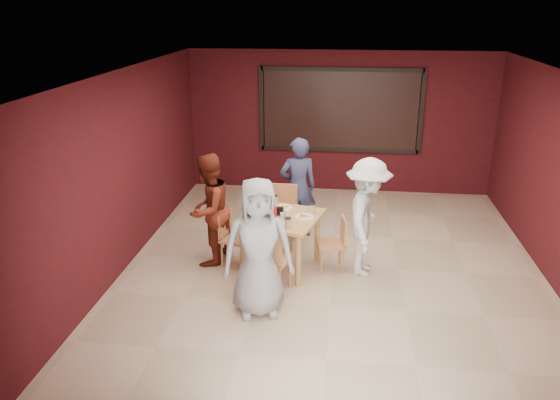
# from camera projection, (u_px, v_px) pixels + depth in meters

# --- Properties ---
(floor) EXTENTS (7.00, 7.00, 0.00)m
(floor) POSITION_uv_depth(u_px,v_px,m) (332.00, 266.00, 8.03)
(floor) COLOR #C7AC8A
(floor) RESTS_ON ground
(window_blinds) EXTENTS (3.00, 0.02, 1.50)m
(window_blinds) POSITION_uv_depth(u_px,v_px,m) (340.00, 111.00, 10.68)
(window_blinds) COLOR black
(dining_table) EXTENTS (1.26, 1.26, 0.97)m
(dining_table) POSITION_uv_depth(u_px,v_px,m) (281.00, 223.00, 7.74)
(dining_table) COLOR tan
(dining_table) RESTS_ON floor
(chair_front) EXTENTS (0.56, 0.56, 0.95)m
(chair_front) POSITION_uv_depth(u_px,v_px,m) (269.00, 257.00, 7.11)
(chair_front) COLOR #CB774E
(chair_front) RESTS_ON floor
(chair_back) EXTENTS (0.47, 0.47, 0.97)m
(chair_back) POSITION_uv_depth(u_px,v_px,m) (282.00, 212.00, 8.61)
(chair_back) COLOR #CB774E
(chair_back) RESTS_ON floor
(chair_left) EXTENTS (0.47, 0.47, 0.80)m
(chair_left) POSITION_uv_depth(u_px,v_px,m) (232.00, 235.00, 7.99)
(chair_left) COLOR #CB774E
(chair_left) RESTS_ON floor
(chair_right) EXTENTS (0.44, 0.44, 0.79)m
(chair_right) POSITION_uv_depth(u_px,v_px,m) (336.00, 240.00, 7.81)
(chair_right) COLOR #CB774E
(chair_right) RESTS_ON floor
(diner_front) EXTENTS (0.97, 0.75, 1.76)m
(diner_front) POSITION_uv_depth(u_px,v_px,m) (258.00, 248.00, 6.58)
(diner_front) COLOR #A1A1A1
(diner_front) RESTS_ON floor
(diner_back) EXTENTS (0.69, 0.54, 1.66)m
(diner_back) POSITION_uv_depth(u_px,v_px,m) (298.00, 187.00, 8.84)
(diner_back) COLOR #33375B
(diner_back) RESTS_ON floor
(diner_left) EXTENTS (0.84, 0.96, 1.66)m
(diner_left) POSITION_uv_depth(u_px,v_px,m) (208.00, 210.00, 7.90)
(diner_left) COLOR maroon
(diner_left) RESTS_ON floor
(diner_right) EXTENTS (0.76, 1.16, 1.69)m
(diner_right) POSITION_uv_depth(u_px,v_px,m) (367.00, 218.00, 7.57)
(diner_right) COLOR silver
(diner_right) RESTS_ON floor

